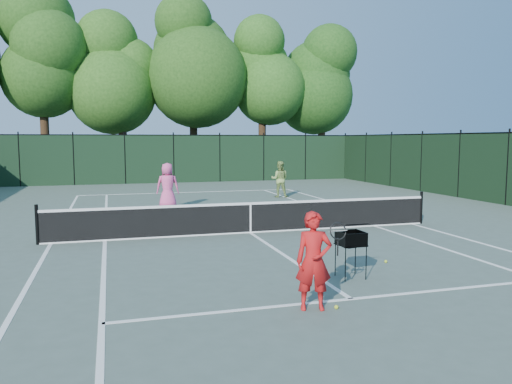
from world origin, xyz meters
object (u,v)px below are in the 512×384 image
object	(u,v)px
loose_ball_near_cart	(336,307)
loose_ball_midcourt	(386,261)
player_pink	(168,186)
player_green	(280,179)
ball_hopper	(351,239)
coach	(314,261)

from	to	relation	value
loose_ball_near_cart	loose_ball_midcourt	bearing A→B (deg)	46.00
player_pink	player_green	distance (m)	6.16
player_green	ball_hopper	distance (m)	14.03
coach	player_green	size ratio (longest dim) A/B	0.93
coach	player_pink	bearing A→B (deg)	109.37
ball_hopper	loose_ball_midcourt	world-z (taller)	ball_hopper
coach	loose_ball_near_cart	bearing A→B (deg)	-1.10
player_green	loose_ball_midcourt	xyz separation A→B (m)	(-1.92, -12.80, -0.83)
player_pink	ball_hopper	distance (m)	11.32
loose_ball_near_cart	loose_ball_midcourt	xyz separation A→B (m)	(2.39, 2.48, 0.00)
coach	loose_ball_near_cart	size ratio (longest dim) A/B	23.51
player_green	loose_ball_near_cart	size ratio (longest dim) A/B	25.32
coach	loose_ball_midcourt	xyz separation A→B (m)	(2.75, 2.37, -0.77)
player_pink	loose_ball_midcourt	world-z (taller)	player_pink
player_green	ball_hopper	size ratio (longest dim) A/B	1.85
coach	player_pink	size ratio (longest dim) A/B	0.87
player_pink	player_green	bearing A→B (deg)	-148.61
player_green	loose_ball_near_cart	world-z (taller)	player_green
player_pink	loose_ball_near_cart	distance (m)	12.79
loose_ball_near_cart	ball_hopper	bearing A→B (deg)	56.42
player_green	coach	bearing A→B (deg)	95.32
player_pink	loose_ball_near_cart	size ratio (longest dim) A/B	26.90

